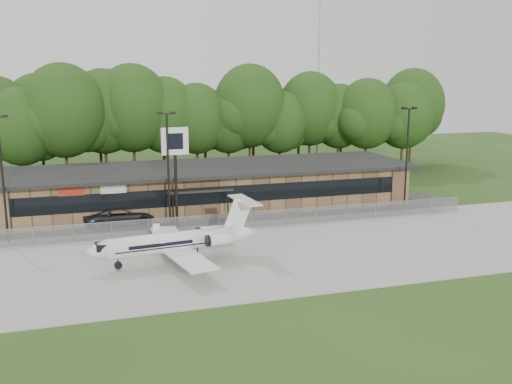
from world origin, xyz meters
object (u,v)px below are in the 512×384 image
object	(u,v)px
pole_sign	(175,152)
business_jet	(178,242)
suv	(119,216)
terminal	(208,186)

from	to	relation	value
pole_sign	business_jet	bearing A→B (deg)	-103.12
business_jet	suv	xyz separation A→B (m)	(-3.38, 11.91, -0.67)
pole_sign	terminal	bearing A→B (deg)	54.39
terminal	business_jet	bearing A→B (deg)	-109.33
business_jet	pole_sign	xyz separation A→B (m)	(1.42, 9.23, 5.23)
terminal	business_jet	size ratio (longest dim) A/B	3.18
suv	pole_sign	world-z (taller)	pole_sign
terminal	suv	bearing A→B (deg)	-153.92
suv	pole_sign	size ratio (longest dim) A/B	0.71
terminal	business_jet	distance (m)	17.37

